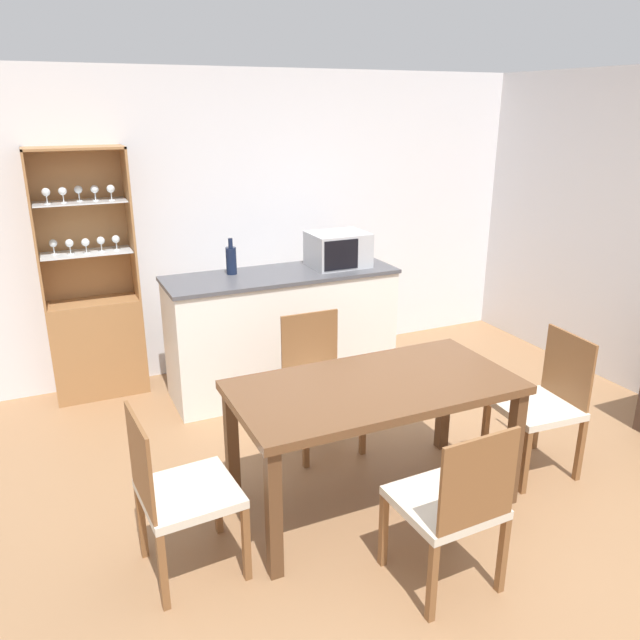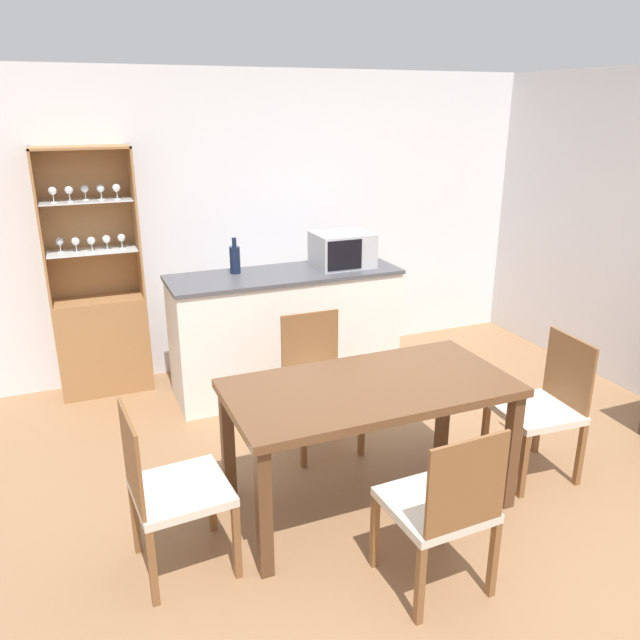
{
  "view_description": "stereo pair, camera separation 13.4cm",
  "coord_description": "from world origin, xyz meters",
  "px_view_note": "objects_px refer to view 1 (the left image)",
  "views": [
    {
      "loc": [
        -1.77,
        -2.58,
        2.27
      ],
      "look_at": [
        -0.12,
        1.06,
        0.88
      ],
      "focal_mm": 35.0,
      "sensor_mm": 36.0,
      "label": 1
    },
    {
      "loc": [
        -1.65,
        -2.63,
        2.27
      ],
      "look_at": [
        -0.12,
        1.06,
        0.88
      ],
      "focal_mm": 35.0,
      "sensor_mm": 36.0,
      "label": 2
    }
  ],
  "objects_px": {
    "dining_chair_head_far": "(319,382)",
    "dining_chair_side_left_near": "(179,492)",
    "dining_chair_side_right_near": "(542,403)",
    "wine_bottle": "(231,260)",
    "display_cabinet": "(95,326)",
    "dining_chair_head_near": "(451,504)",
    "microwave": "(338,249)",
    "dining_table": "(374,398)"
  },
  "relations": [
    {
      "from": "dining_chair_head_far",
      "to": "dining_chair_side_left_near",
      "type": "bearing_deg",
      "value": 38.43
    },
    {
      "from": "dining_chair_side_right_near",
      "to": "wine_bottle",
      "type": "xyz_separation_m",
      "value": [
        -1.42,
        1.97,
        0.64
      ]
    },
    {
      "from": "display_cabinet",
      "to": "dining_chair_head_near",
      "type": "relative_size",
      "value": 2.16
    },
    {
      "from": "microwave",
      "to": "dining_chair_side_right_near",
      "type": "bearing_deg",
      "value": -73.6
    },
    {
      "from": "display_cabinet",
      "to": "dining_chair_side_right_near",
      "type": "height_order",
      "value": "display_cabinet"
    },
    {
      "from": "dining_table",
      "to": "dining_chair_side_right_near",
      "type": "height_order",
      "value": "dining_chair_side_right_near"
    },
    {
      "from": "dining_chair_head_near",
      "to": "wine_bottle",
      "type": "height_order",
      "value": "wine_bottle"
    },
    {
      "from": "dining_chair_head_near",
      "to": "display_cabinet",
      "type": "bearing_deg",
      "value": 111.35
    },
    {
      "from": "display_cabinet",
      "to": "dining_chair_head_far",
      "type": "bearing_deg",
      "value": -48.94
    },
    {
      "from": "dining_chair_head_far",
      "to": "dining_chair_head_near",
      "type": "distance_m",
      "value": 1.51
    },
    {
      "from": "display_cabinet",
      "to": "wine_bottle",
      "type": "distance_m",
      "value": 1.23
    },
    {
      "from": "display_cabinet",
      "to": "microwave",
      "type": "distance_m",
      "value": 2.05
    },
    {
      "from": "dining_chair_side_right_near",
      "to": "dining_chair_side_left_near",
      "type": "distance_m",
      "value": 2.31
    },
    {
      "from": "dining_chair_head_far",
      "to": "wine_bottle",
      "type": "bearing_deg",
      "value": -75.17
    },
    {
      "from": "microwave",
      "to": "dining_chair_head_far",
      "type": "bearing_deg",
      "value": -122.17
    },
    {
      "from": "dining_table",
      "to": "microwave",
      "type": "xyz_separation_m",
      "value": [
        0.61,
        1.73,
        0.45
      ]
    },
    {
      "from": "dining_chair_head_near",
      "to": "microwave",
      "type": "bearing_deg",
      "value": 74.2
    },
    {
      "from": "display_cabinet",
      "to": "dining_chair_head_far",
      "type": "xyz_separation_m",
      "value": [
        1.3,
        -1.49,
        -0.12
      ]
    },
    {
      "from": "dining_chair_head_far",
      "to": "microwave",
      "type": "bearing_deg",
      "value": -121.12
    },
    {
      "from": "dining_chair_side_right_near",
      "to": "microwave",
      "type": "relative_size",
      "value": 1.97
    },
    {
      "from": "dining_table",
      "to": "dining_chair_side_left_near",
      "type": "relative_size",
      "value": 1.77
    },
    {
      "from": "display_cabinet",
      "to": "dining_table",
      "type": "distance_m",
      "value": 2.6
    },
    {
      "from": "display_cabinet",
      "to": "dining_chair_side_left_near",
      "type": "bearing_deg",
      "value": -86.57
    },
    {
      "from": "dining_table",
      "to": "microwave",
      "type": "relative_size",
      "value": 3.49
    },
    {
      "from": "wine_bottle",
      "to": "dining_chair_side_left_near",
      "type": "bearing_deg",
      "value": -114.32
    },
    {
      "from": "dining_chair_head_far",
      "to": "wine_bottle",
      "type": "xyz_separation_m",
      "value": [
        -0.27,
        1.08,
        0.64
      ]
    },
    {
      "from": "dining_table",
      "to": "microwave",
      "type": "distance_m",
      "value": 1.88
    },
    {
      "from": "display_cabinet",
      "to": "dining_chair_side_left_near",
      "type": "height_order",
      "value": "display_cabinet"
    },
    {
      "from": "dining_chair_side_right_near",
      "to": "dining_chair_head_near",
      "type": "bearing_deg",
      "value": 122.55
    },
    {
      "from": "dining_chair_side_left_near",
      "to": "wine_bottle",
      "type": "bearing_deg",
      "value": 151.6
    },
    {
      "from": "dining_chair_head_near",
      "to": "dining_chair_side_left_near",
      "type": "xyz_separation_m",
      "value": [
        -1.16,
        0.63,
        0.0
      ]
    },
    {
      "from": "dining_table",
      "to": "dining_chair_head_near",
      "type": "bearing_deg",
      "value": -89.87
    },
    {
      "from": "dining_chair_side_right_near",
      "to": "wine_bottle",
      "type": "relative_size",
      "value": 3.2
    },
    {
      "from": "display_cabinet",
      "to": "dining_chair_head_near",
      "type": "distance_m",
      "value": 3.27
    },
    {
      "from": "wine_bottle",
      "to": "display_cabinet",
      "type": "bearing_deg",
      "value": 158.58
    },
    {
      "from": "dining_chair_side_right_near",
      "to": "wine_bottle",
      "type": "height_order",
      "value": "wine_bottle"
    },
    {
      "from": "display_cabinet",
      "to": "microwave",
      "type": "relative_size",
      "value": 4.25
    },
    {
      "from": "dining_chair_head_near",
      "to": "dining_table",
      "type": "bearing_deg",
      "value": 88.1
    },
    {
      "from": "dining_chair_head_far",
      "to": "wine_bottle",
      "type": "height_order",
      "value": "wine_bottle"
    },
    {
      "from": "dining_chair_head_far",
      "to": "dining_chair_side_right_near",
      "type": "relative_size",
      "value": 1.0
    },
    {
      "from": "dining_chair_side_right_near",
      "to": "display_cabinet",
      "type": "bearing_deg",
      "value": 49.82
    },
    {
      "from": "dining_chair_head_far",
      "to": "dining_chair_side_left_near",
      "type": "relative_size",
      "value": 1.0
    }
  ]
}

